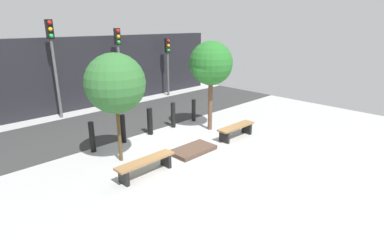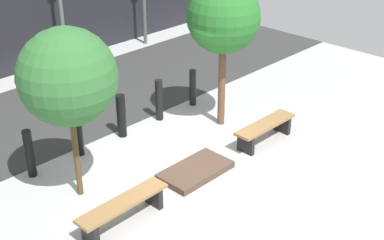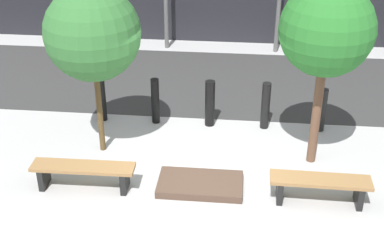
# 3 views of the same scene
# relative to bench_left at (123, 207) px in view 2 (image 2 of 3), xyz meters

# --- Properties ---
(ground_plane) EXTENTS (18.00, 18.00, 0.00)m
(ground_plane) POSITION_rel_bench_left_xyz_m (2.03, 0.22, -0.33)
(ground_plane) COLOR #A4A4A4
(road_strip) EXTENTS (18.00, 3.96, 0.01)m
(road_strip) POSITION_rel_bench_left_xyz_m (2.03, 4.75, -0.33)
(road_strip) COLOR #313131
(road_strip) RESTS_ON ground
(bench_left) EXTENTS (1.81, 0.42, 0.46)m
(bench_left) POSITION_rel_bench_left_xyz_m (0.00, 0.00, 0.00)
(bench_left) COLOR black
(bench_left) RESTS_ON ground
(bench_right) EXTENTS (1.69, 0.44, 0.47)m
(bench_right) POSITION_rel_bench_left_xyz_m (4.07, 0.00, 0.00)
(bench_right) COLOR black
(bench_right) RESTS_ON ground
(planter_bed) EXTENTS (1.49, 0.83, 0.14)m
(planter_bed) POSITION_rel_bench_left_xyz_m (2.03, 0.20, -0.27)
(planter_bed) COLOR #4B372C
(planter_bed) RESTS_ON ground
(tree_behind_left_bench) EXTENTS (1.74, 1.74, 3.28)m
(tree_behind_left_bench) POSITION_rel_bench_left_xyz_m (0.00, 1.30, 2.07)
(tree_behind_left_bench) COLOR #4D3A20
(tree_behind_left_bench) RESTS_ON ground
(tree_behind_right_bench) EXTENTS (1.64, 1.64, 3.44)m
(tree_behind_right_bench) POSITION_rel_bench_left_xyz_m (4.07, 1.30, 2.27)
(tree_behind_right_bench) COLOR brown
(tree_behind_right_bench) RESTS_ON ground
(bollard_far_left) EXTENTS (0.18, 0.18, 1.02)m
(bollard_far_left) POSITION_rel_bench_left_xyz_m (-0.30, 2.52, 0.18)
(bollard_far_left) COLOR black
(bollard_far_left) RESTS_ON ground
(bollard_left) EXTENTS (0.17, 0.17, 1.02)m
(bollard_left) POSITION_rel_bench_left_xyz_m (0.87, 2.52, 0.17)
(bollard_left) COLOR black
(bollard_left) RESTS_ON ground
(bollard_center) EXTENTS (0.21, 0.21, 1.02)m
(bollard_center) POSITION_rel_bench_left_xyz_m (2.03, 2.52, 0.17)
(bollard_center) COLOR black
(bollard_center) RESTS_ON ground
(bollard_right) EXTENTS (0.18, 0.18, 1.03)m
(bollard_right) POSITION_rel_bench_left_xyz_m (3.20, 2.52, 0.18)
(bollard_right) COLOR black
(bollard_right) RESTS_ON ground
(bollard_far_right) EXTENTS (0.18, 0.18, 0.95)m
(bollard_far_right) POSITION_rel_bench_left_xyz_m (4.37, 2.52, 0.14)
(bollard_far_right) COLOR black
(bollard_far_right) RESTS_ON ground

